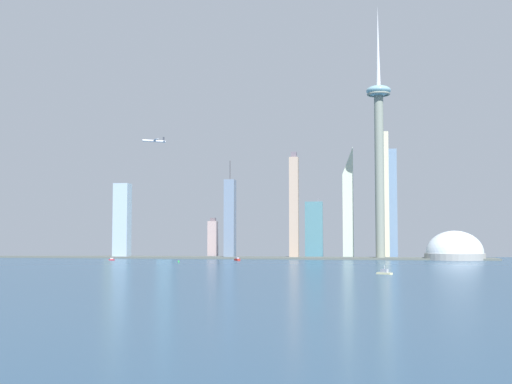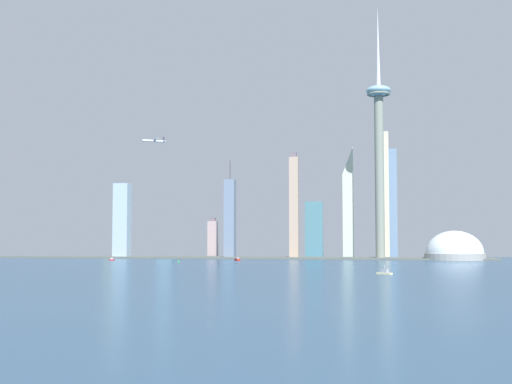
% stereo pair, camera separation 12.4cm
% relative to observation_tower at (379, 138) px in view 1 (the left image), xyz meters
% --- Properties ---
extents(ground_plane, '(6000.00, 6000.00, 0.00)m').
position_rel_observation_tower_xyz_m(ground_plane, '(-211.78, -448.80, -165.26)').
color(ground_plane, navy).
extents(waterfront_pier, '(728.18, 55.44, 2.31)m').
position_rel_observation_tower_xyz_m(waterfront_pier, '(-211.78, 1.50, -164.10)').
color(waterfront_pier, '#505752').
rests_on(waterfront_pier, ground).
extents(observation_tower, '(33.73, 33.73, 348.45)m').
position_rel_observation_tower_xyz_m(observation_tower, '(0.00, 0.00, 0.00)').
color(observation_tower, gray).
rests_on(observation_tower, ground).
extents(stadium_dome, '(78.39, 78.39, 59.46)m').
position_rel_observation_tower_xyz_m(stadium_dome, '(96.39, -4.88, -157.08)').
color(stadium_dome, gray).
rests_on(stadium_dome, ground).
extents(skyscraper_0, '(23.33, 25.85, 160.00)m').
position_rel_observation_tower_xyz_m(skyscraper_0, '(14.28, 88.97, -85.26)').
color(skyscraper_0, '#6682A3').
rests_on(skyscraper_0, ground).
extents(skyscraper_1, '(15.79, 14.35, 184.29)m').
position_rel_observation_tower_xyz_m(skyscraper_1, '(-45.74, 84.00, -76.03)').
color(skyscraper_1, beige).
rests_on(skyscraper_1, ground).
extents(skyscraper_2, '(21.85, 18.99, 107.34)m').
position_rel_observation_tower_xyz_m(skyscraper_2, '(-366.94, -2.39, -111.59)').
color(skyscraper_2, '#97B0C2').
rests_on(skyscraper_2, ground).
extents(skyscraper_3, '(24.81, 25.00, 176.42)m').
position_rel_observation_tower_xyz_m(skyscraper_3, '(-328.84, 89.73, -86.06)').
color(skyscraper_3, '#7291A0').
rests_on(skyscraper_3, ground).
extents(skyscraper_4, '(26.25, 21.18, 87.59)m').
position_rel_observation_tower_xyz_m(skyscraper_4, '(-95.90, 79.30, -123.04)').
color(skyscraper_4, teal).
rests_on(skyscraper_4, ground).
extents(skyscraper_5, '(12.18, 23.04, 179.07)m').
position_rel_observation_tower_xyz_m(skyscraper_5, '(7.12, 42.10, -75.72)').
color(skyscraper_5, beige).
rests_on(skyscraper_5, ground).
extents(skyscraper_6, '(14.72, 17.25, 138.85)m').
position_rel_observation_tower_xyz_m(skyscraper_6, '(-209.56, 7.34, -109.34)').
color(skyscraper_6, slate).
rests_on(skyscraper_6, ground).
extents(skyscraper_7, '(13.14, 22.66, 58.35)m').
position_rel_observation_tower_xyz_m(skyscraper_7, '(-243.52, 49.21, -137.61)').
color(skyscraper_7, '#A99292').
rests_on(skyscraper_7, ground).
extents(skyscraper_8, '(12.61, 13.62, 150.10)m').
position_rel_observation_tower_xyz_m(skyscraper_8, '(-118.62, 12.83, -92.62)').
color(skyscraper_8, tan).
rests_on(skyscraper_8, ground).
extents(skyscraper_9, '(26.74, 19.69, 176.18)m').
position_rel_observation_tower_xyz_m(skyscraper_9, '(-413.10, 84.53, -79.54)').
color(skyscraper_9, gray).
rests_on(skyscraper_9, ground).
extents(boat_0, '(13.38, 11.75, 7.48)m').
position_rel_observation_tower_xyz_m(boat_0, '(-0.69, -360.18, -163.69)').
color(boat_0, beige).
rests_on(boat_0, ground).
extents(boat_1, '(8.14, 4.64, 3.07)m').
position_rel_observation_tower_xyz_m(boat_1, '(-344.99, -94.08, -164.16)').
color(boat_1, red).
rests_on(boat_1, ground).
extents(boat_2, '(10.36, 14.42, 4.21)m').
position_rel_observation_tower_xyz_m(boat_2, '(-181.97, -76.48, -163.69)').
color(boat_2, '#B4241C').
rests_on(boat_2, ground).
extents(channel_buoy_0, '(1.85, 1.85, 2.95)m').
position_rel_observation_tower_xyz_m(channel_buoy_0, '(-239.61, -145.38, -163.78)').
color(channel_buoy_0, green).
rests_on(channel_buoy_0, ground).
extents(airplane, '(30.18, 30.20, 8.01)m').
position_rel_observation_tower_xyz_m(airplane, '(-309.28, -34.44, -1.18)').
color(airplane, silver).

